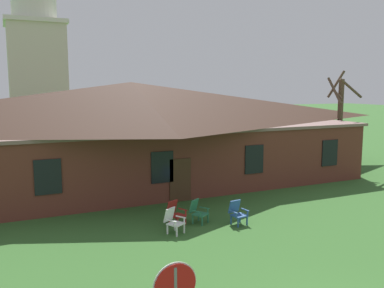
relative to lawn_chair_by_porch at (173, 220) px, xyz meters
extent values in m
cube|color=brown|center=(1.02, 8.93, 1.10)|extent=(25.48, 10.00, 3.20)
cube|color=#795B55|center=(1.02, 8.93, 2.78)|extent=(25.99, 10.20, 0.16)
pyramid|color=#382319|center=(1.02, 8.93, 4.07)|extent=(26.50, 10.40, 2.41)
cube|color=black|center=(-4.08, 3.90, 1.26)|extent=(1.10, 0.06, 1.50)
cube|color=black|center=(1.02, 3.90, 1.26)|extent=(1.10, 0.06, 1.50)
cube|color=black|center=(6.11, 3.90, 1.26)|extent=(1.10, 0.06, 1.50)
cube|color=black|center=(11.21, 3.90, 1.26)|extent=(1.10, 0.06, 1.50)
cube|color=#422819|center=(1.93, 3.90, 0.55)|extent=(1.10, 0.06, 2.10)
cube|color=beige|center=(-2.72, 26.02, 4.97)|extent=(4.80, 4.80, 10.94)
cube|color=silver|center=(-2.72, 26.02, 10.62)|extent=(5.18, 5.18, 0.36)
cylinder|color=silver|center=(-2.72, 26.02, 11.90)|extent=(3.80, 3.80, 2.20)
cylinder|color=white|center=(-3.11, -7.86, 1.69)|extent=(0.81, 0.05, 0.81)
cylinder|color=#B71414|center=(-3.11, -7.88, 1.69)|extent=(0.76, 0.05, 0.76)
cube|color=white|center=(0.37, -0.18, -0.32)|extent=(0.07, 0.07, 0.36)
cube|color=white|center=(-0.02, -0.41, -0.32)|extent=(0.07, 0.07, 0.36)
cube|color=white|center=(0.15, 0.20, -0.32)|extent=(0.07, 0.07, 0.36)
cube|color=white|center=(-0.25, -0.03, -0.32)|extent=(0.07, 0.07, 0.36)
cube|color=white|center=(0.06, -0.11, -0.11)|extent=(0.73, 0.72, 0.05)
cube|color=white|center=(-0.09, 0.16, 0.19)|extent=(0.54, 0.42, 0.54)
cube|color=white|center=(0.32, 0.02, 0.08)|extent=(0.29, 0.43, 0.03)
cube|color=white|center=(0.40, -0.12, -0.03)|extent=(0.05, 0.05, 0.22)
cube|color=white|center=(-0.18, -0.27, 0.08)|extent=(0.29, 0.43, 0.03)
cube|color=white|center=(-0.10, -0.41, -0.03)|extent=(0.05, 0.05, 0.22)
cube|color=maroon|center=(0.80, 0.67, -0.32)|extent=(0.07, 0.07, 0.36)
cube|color=maroon|center=(0.38, 0.48, -0.32)|extent=(0.07, 0.07, 0.36)
cube|color=maroon|center=(0.62, 1.08, -0.32)|extent=(0.07, 0.07, 0.36)
cube|color=maroon|center=(0.20, 0.89, -0.32)|extent=(0.07, 0.07, 0.36)
cube|color=maroon|center=(0.50, 0.78, -0.11)|extent=(0.71, 0.70, 0.05)
cube|color=maroon|center=(0.37, 1.06, 0.19)|extent=(0.55, 0.39, 0.54)
cube|color=maroon|center=(0.77, 0.88, 0.08)|extent=(0.25, 0.45, 0.03)
cube|color=maroon|center=(0.84, 0.73, -0.03)|extent=(0.05, 0.05, 0.22)
cube|color=maroon|center=(0.24, 0.64, 0.08)|extent=(0.25, 0.45, 0.03)
cube|color=maroon|center=(0.31, 0.50, -0.03)|extent=(0.05, 0.05, 0.22)
cube|color=#28704C|center=(1.73, 0.52, -0.32)|extent=(0.07, 0.07, 0.36)
cube|color=#28704C|center=(1.35, 0.27, -0.32)|extent=(0.07, 0.07, 0.36)
cube|color=#28704C|center=(1.49, 0.89, -0.32)|extent=(0.07, 0.07, 0.36)
cube|color=#28704C|center=(1.10, 0.64, -0.32)|extent=(0.07, 0.07, 0.36)
cube|color=#28704C|center=(1.42, 0.58, -0.11)|extent=(0.74, 0.73, 0.05)
cube|color=#28704C|center=(1.25, 0.84, 0.19)|extent=(0.53, 0.44, 0.54)
cube|color=#28704C|center=(1.67, 0.72, 0.08)|extent=(0.31, 0.42, 0.03)
cube|color=#28704C|center=(1.76, 0.59, -0.03)|extent=(0.06, 0.06, 0.22)
cube|color=#28704C|center=(1.19, 0.40, 0.08)|extent=(0.31, 0.42, 0.03)
cube|color=#28704C|center=(1.28, 0.27, -0.03)|extent=(0.06, 0.06, 0.22)
cube|color=#2D5693|center=(3.01, -0.41, -0.32)|extent=(0.06, 0.06, 0.36)
cube|color=#2D5693|center=(2.56, -0.48, -0.32)|extent=(0.06, 0.06, 0.36)
cube|color=#2D5693|center=(2.95, 0.03, -0.32)|extent=(0.06, 0.06, 0.36)
cube|color=#2D5693|center=(2.50, -0.04, -0.32)|extent=(0.06, 0.06, 0.36)
cube|color=#2D5693|center=(2.75, -0.23, -0.11)|extent=(0.61, 0.59, 0.05)
cube|color=#2D5693|center=(2.71, 0.08, 0.19)|extent=(0.54, 0.26, 0.54)
cube|color=#2D5693|center=(3.04, -0.20, 0.08)|extent=(0.13, 0.47, 0.03)
cube|color=#2D5693|center=(3.07, -0.36, -0.03)|extent=(0.05, 0.05, 0.22)
cube|color=#2D5693|center=(2.47, -0.29, 0.08)|extent=(0.13, 0.47, 0.03)
cube|color=#2D5693|center=(2.50, -0.45, -0.03)|extent=(0.05, 0.05, 0.22)
cylinder|color=brown|center=(14.93, 7.05, 2.51)|extent=(0.36, 0.36, 6.02)
cylinder|color=brown|center=(14.88, 6.18, 4.92)|extent=(1.85, 0.27, 1.30)
cylinder|color=brown|center=(14.33, 7.03, 4.76)|extent=(0.20, 1.34, 1.76)
cylinder|color=brown|center=(15.01, 7.64, 5.19)|extent=(1.33, 0.33, 1.84)
cylinder|color=brown|center=(14.54, 6.98, 4.52)|extent=(0.33, 0.91, 0.79)
camera|label=1|loc=(-5.54, -13.89, 4.99)|focal=38.37mm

